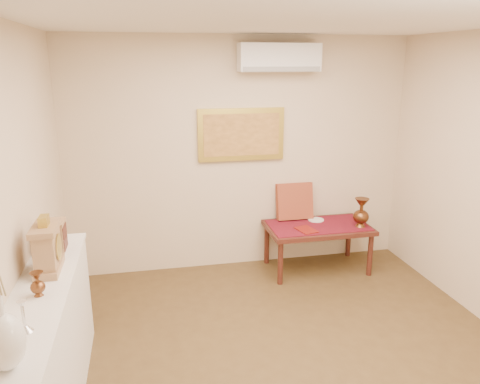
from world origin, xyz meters
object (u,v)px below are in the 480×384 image
object	(u,v)px
brass_urn_tall	(361,209)
mantel_clock	(47,248)
display_ledge	(49,353)
low_table	(318,231)
wooden_chest	(55,236)

from	to	relation	value
brass_urn_tall	mantel_clock	distance (m)	3.47
display_ledge	mantel_clock	distance (m)	0.72
low_table	display_ledge	bearing A→B (deg)	-144.90
wooden_chest	mantel_clock	bearing A→B (deg)	-87.85
brass_urn_tall	low_table	distance (m)	0.56
wooden_chest	brass_urn_tall	bearing A→B (deg)	19.10
brass_urn_tall	wooden_chest	distance (m)	3.34
mantel_clock	wooden_chest	distance (m)	0.38
brass_urn_tall	display_ledge	xyz separation A→B (m)	(-3.14, -1.73, -0.27)
mantel_clock	wooden_chest	size ratio (longest dim) A/B	1.68
wooden_chest	low_table	bearing A→B (deg)	24.76
display_ledge	low_table	size ratio (longest dim) A/B	1.68
mantel_clock	wooden_chest	xyz separation A→B (m)	(-0.01, 0.37, -0.05)
display_ledge	wooden_chest	xyz separation A→B (m)	(0.00, 0.65, 0.61)
display_ledge	low_table	distance (m)	3.27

